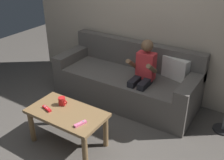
% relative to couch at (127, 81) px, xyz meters
% --- Properties ---
extents(ground_plane, '(8.03, 8.03, 0.00)m').
position_rel_couch_xyz_m(ground_plane, '(0.07, -1.39, -0.29)').
color(ground_plane, '#4C4742').
extents(wall_back, '(4.02, 0.05, 2.50)m').
position_rel_couch_xyz_m(wall_back, '(0.07, 0.40, 0.96)').
color(wall_back, '#B2A38E').
rests_on(wall_back, ground).
extents(couch, '(2.05, 0.80, 0.82)m').
position_rel_couch_xyz_m(couch, '(0.00, 0.00, 0.00)').
color(couch, '#56514C').
rests_on(couch, ground).
extents(person_seated_on_couch, '(0.34, 0.41, 1.01)m').
position_rel_couch_xyz_m(person_seated_on_couch, '(0.32, -0.18, 0.28)').
color(person_seated_on_couch, black).
rests_on(person_seated_on_couch, ground).
extents(coffee_table, '(0.87, 0.48, 0.43)m').
position_rel_couch_xyz_m(coffee_table, '(-0.08, -1.23, 0.06)').
color(coffee_table, brown).
rests_on(coffee_table, ground).
extents(game_remote_pink_near_edge, '(0.08, 0.14, 0.03)m').
position_rel_couch_xyz_m(game_remote_pink_near_edge, '(0.20, -1.33, 0.15)').
color(game_remote_pink_near_edge, pink).
rests_on(game_remote_pink_near_edge, coffee_table).
extents(game_remote_red_center, '(0.14, 0.07, 0.03)m').
position_rel_couch_xyz_m(game_remote_red_center, '(-0.29, -1.31, 0.15)').
color(game_remote_red_center, red).
rests_on(game_remote_red_center, coffee_table).
extents(coffee_mug, '(0.12, 0.08, 0.09)m').
position_rel_couch_xyz_m(coffee_mug, '(-0.21, -1.14, 0.19)').
color(coffee_mug, red).
rests_on(coffee_mug, coffee_table).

